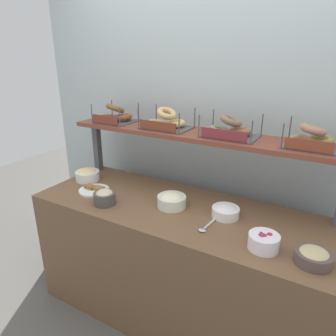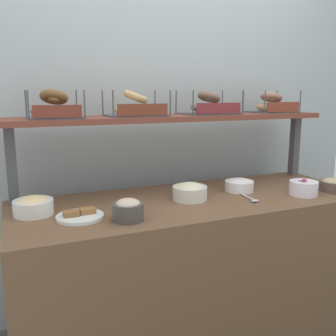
% 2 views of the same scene
% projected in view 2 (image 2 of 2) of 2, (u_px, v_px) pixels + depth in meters
% --- Properties ---
extents(back_wall, '(3.11, 0.06, 2.40)m').
position_uv_depth(back_wall, '(157.00, 125.00, 2.43)').
color(back_wall, '#ACBABB').
rests_on(back_wall, ground_plane).
extents(deli_counter, '(1.91, 0.70, 0.85)m').
position_uv_depth(deli_counter, '(194.00, 272.00, 2.09)').
color(deli_counter, brown).
rests_on(deli_counter, ground_plane).
extents(shelf_riser_left, '(0.05, 0.05, 0.40)m').
position_uv_depth(shelf_riser_left, '(11.00, 166.00, 1.87)').
color(shelf_riser_left, '#4C4C51').
rests_on(shelf_riser_left, deli_counter).
extents(shelf_riser_right, '(0.05, 0.05, 0.40)m').
position_uv_depth(shelf_riser_right, '(294.00, 146.00, 2.55)').
color(shelf_riser_right, '#4C4C51').
rests_on(shelf_riser_right, deli_counter).
extents(upper_shelf, '(1.87, 0.32, 0.03)m').
position_uv_depth(upper_shelf, '(175.00, 118.00, 2.17)').
color(upper_shelf, brown).
rests_on(upper_shelf, shelf_riser_left).
extents(bowl_hummus, '(0.17, 0.17, 0.07)m').
position_uv_depth(bowl_hummus, '(334.00, 185.00, 2.15)').
color(bowl_hummus, brown).
rests_on(bowl_hummus, deli_counter).
extents(bowl_cream_cheese, '(0.16, 0.16, 0.07)m').
position_uv_depth(bowl_cream_cheese, '(239.00, 185.00, 2.15)').
color(bowl_cream_cheese, white).
rests_on(bowl_cream_cheese, deli_counter).
extents(bowl_tuna_salad, '(0.14, 0.14, 0.10)m').
position_uv_depth(bowl_tuna_salad, '(128.00, 209.00, 1.66)').
color(bowl_tuna_salad, '#494641').
rests_on(bowl_tuna_salad, deli_counter).
extents(bowl_potato_salad, '(0.18, 0.18, 0.09)m').
position_uv_depth(bowl_potato_salad, '(190.00, 191.00, 1.97)').
color(bowl_potato_salad, silver).
rests_on(bowl_potato_salad, deli_counter).
extents(bowl_beet_salad, '(0.15, 0.15, 0.09)m').
position_uv_depth(bowl_beet_salad, '(303.00, 188.00, 2.06)').
color(bowl_beet_salad, white).
rests_on(bowl_beet_salad, deli_counter).
extents(bowl_egg_salad, '(0.18, 0.18, 0.09)m').
position_uv_depth(bowl_egg_salad, '(33.00, 206.00, 1.73)').
color(bowl_egg_salad, white).
rests_on(bowl_egg_salad, deli_counter).
extents(serving_plate_white, '(0.21, 0.21, 0.04)m').
position_uv_depth(serving_plate_white, '(80.00, 216.00, 1.69)').
color(serving_plate_white, white).
rests_on(serving_plate_white, deli_counter).
extents(serving_spoon_near_plate, '(0.04, 0.18, 0.01)m').
position_uv_depth(serving_spoon_near_plate, '(251.00, 199.00, 1.97)').
color(serving_spoon_near_plate, '#B7B7BC').
rests_on(serving_spoon_near_plate, deli_counter).
extents(bagel_basket_cinnamon_raisin, '(0.27, 0.24, 0.15)m').
position_uv_depth(bagel_basket_cinnamon_raisin, '(54.00, 109.00, 1.88)').
color(bagel_basket_cinnamon_raisin, '#4C4C51').
rests_on(bagel_basket_cinnamon_raisin, upper_shelf).
extents(bagel_basket_plain, '(0.33, 0.24, 0.15)m').
position_uv_depth(bagel_basket_plain, '(136.00, 108.00, 2.06)').
color(bagel_basket_plain, '#4C4C51').
rests_on(bagel_basket_plain, upper_shelf).
extents(bagel_basket_poppy, '(0.34, 0.26, 0.14)m').
position_uv_depth(bagel_basket_poppy, '(209.00, 106.00, 2.24)').
color(bagel_basket_poppy, '#4C4C51').
rests_on(bagel_basket_poppy, upper_shelf).
extents(bagel_basket_everything, '(0.28, 0.24, 0.14)m').
position_uv_depth(bagel_basket_everything, '(271.00, 105.00, 2.42)').
color(bagel_basket_everything, '#4C4C51').
rests_on(bagel_basket_everything, upper_shelf).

